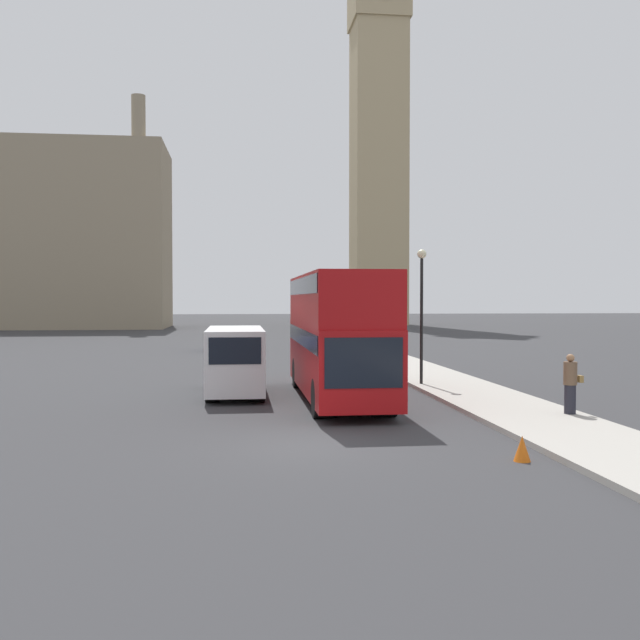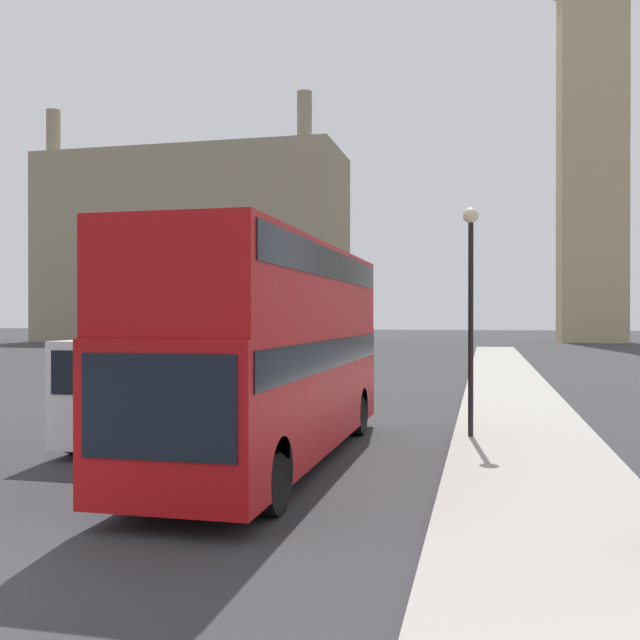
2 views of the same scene
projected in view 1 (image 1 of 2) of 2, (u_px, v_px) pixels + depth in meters
The scene contains 10 objects.
ground_plane at pixel (311, 444), 16.87m from camera, with size 300.00×300.00×0.00m, color #333335.
sidewalk_strip at pixel (577, 435), 17.63m from camera, with size 3.26×120.00×0.15m.
clock_tower at pixel (379, 94), 96.50m from camera, with size 7.52×7.69×60.93m.
building_block_distant at pixel (18, 237), 84.69m from camera, with size 34.89×13.09×26.52m.
red_double_decker_bus at pixel (337, 330), 24.21m from camera, with size 2.47×10.29×4.26m.
white_van at pixel (235, 359), 25.55m from camera, with size 2.00×5.64×2.39m.
pedestrian at pixel (570, 384), 20.44m from camera, with size 0.54×0.38×1.72m.
street_lamp at pixel (422, 294), 27.69m from camera, with size 0.36×0.36×5.23m.
parked_sedan at pixel (221, 341), 47.77m from camera, with size 1.80×4.22×1.48m.
traffic_cone at pixel (522, 448), 15.10m from camera, with size 0.36×0.36×0.55m.
Camera 1 is at (-1.74, -16.68, 3.44)m, focal length 40.00 mm.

